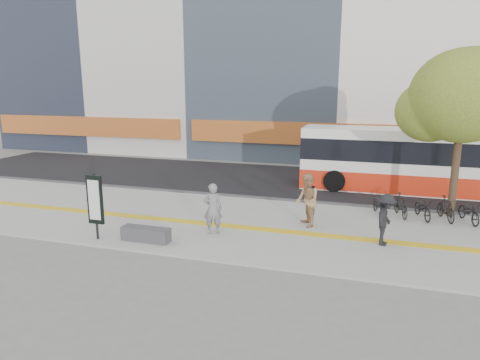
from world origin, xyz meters
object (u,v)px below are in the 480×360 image
(bus, at_px, (421,163))
(seated_woman, at_px, (213,209))
(pedestrian_tan, at_px, (307,200))
(street_tree, at_px, (462,98))
(pedestrian_dark, at_px, (385,220))
(bench, at_px, (146,234))
(signboard, at_px, (95,201))

(bus, height_order, seated_woman, bus)
(seated_woman, height_order, pedestrian_tan, pedestrian_tan)
(street_tree, xyz_separation_m, pedestrian_dark, (-2.48, -4.11, -3.62))
(bench, bearing_deg, seated_woman, 36.43)
(seated_woman, bearing_deg, pedestrian_tan, -169.57)
(bench, height_order, bus, bus)
(pedestrian_tan, bearing_deg, street_tree, 94.08)
(pedestrian_dark, bearing_deg, seated_woman, 106.48)
(bench, distance_m, street_tree, 12.23)
(bench, bearing_deg, bus, 47.11)
(signboard, xyz_separation_m, seated_woman, (3.40, 1.63, -0.42))
(bus, distance_m, pedestrian_dark, 7.99)
(seated_woman, xyz_separation_m, pedestrian_dark, (5.50, 0.59, -0.05))
(bus, bearing_deg, street_tree, -78.18)
(signboard, distance_m, pedestrian_tan, 7.14)
(seated_woman, xyz_separation_m, pedestrian_tan, (2.90, 1.70, 0.08))
(pedestrian_tan, bearing_deg, bench, -83.65)
(bench, bearing_deg, signboard, -169.19)
(bench, bearing_deg, street_tree, 31.62)
(signboard, bearing_deg, bench, 10.81)
(bench, xyz_separation_m, bus, (9.01, 9.70, 1.13))
(signboard, xyz_separation_m, bus, (10.61, 10.01, 0.07))
(street_tree, bearing_deg, bus, 101.82)
(bus, bearing_deg, signboard, -136.68)
(street_tree, bearing_deg, seated_woman, -149.54)
(seated_woman, height_order, pedestrian_dark, seated_woman)
(street_tree, xyz_separation_m, pedestrian_tan, (-5.08, -2.99, -3.48))
(pedestrian_tan, height_order, pedestrian_dark, pedestrian_tan)
(signboard, distance_m, seated_woman, 3.80)
(street_tree, bearing_deg, signboard, -150.93)
(seated_woman, bearing_deg, street_tree, -169.46)
(bus, height_order, pedestrian_tan, bus)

